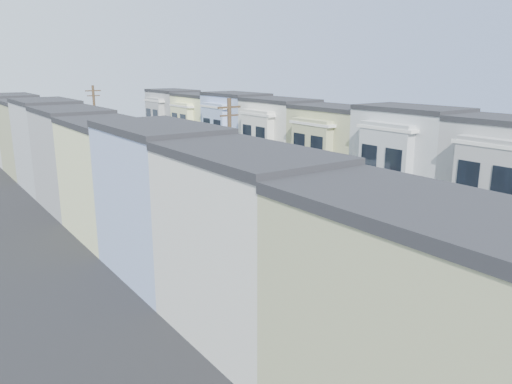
% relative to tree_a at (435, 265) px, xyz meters
% --- Properties ---
extents(ground, '(160.00, 160.00, 0.00)m').
position_rel_tree_a_xyz_m(ground, '(6.30, 13.13, -4.35)').
color(ground, black).
rests_on(ground, ground).
extents(road_slab, '(12.00, 70.00, 0.02)m').
position_rel_tree_a_xyz_m(road_slab, '(6.30, 28.13, -4.34)').
color(road_slab, black).
rests_on(road_slab, ground).
extents(curb_left, '(0.30, 70.00, 0.15)m').
position_rel_tree_a_xyz_m(curb_left, '(0.25, 28.13, -4.28)').
color(curb_left, gray).
rests_on(curb_left, ground).
extents(curb_right, '(0.30, 70.00, 0.15)m').
position_rel_tree_a_xyz_m(curb_right, '(12.35, 28.13, -4.28)').
color(curb_right, gray).
rests_on(curb_right, ground).
extents(sidewalk_left, '(2.60, 70.00, 0.15)m').
position_rel_tree_a_xyz_m(sidewalk_left, '(-1.05, 28.13, -4.28)').
color(sidewalk_left, gray).
rests_on(sidewalk_left, ground).
extents(sidewalk_right, '(2.60, 70.00, 0.15)m').
position_rel_tree_a_xyz_m(sidewalk_right, '(13.65, 28.13, -4.28)').
color(sidewalk_right, gray).
rests_on(sidewalk_right, ground).
extents(centerline, '(0.12, 70.00, 0.01)m').
position_rel_tree_a_xyz_m(centerline, '(6.30, 28.13, -4.35)').
color(centerline, gold).
rests_on(centerline, ground).
extents(townhouse_row_left, '(5.00, 70.00, 8.50)m').
position_rel_tree_a_xyz_m(townhouse_row_left, '(-4.85, 28.13, -4.35)').
color(townhouse_row_left, '#B5B784').
rests_on(townhouse_row_left, ground).
extents(townhouse_row_right, '(5.00, 70.00, 8.50)m').
position_rel_tree_a_xyz_m(townhouse_row_right, '(17.45, 28.13, -4.35)').
color(townhouse_row_right, '#B5B784').
rests_on(townhouse_row_right, ground).
extents(tree_a, '(4.18, 4.18, 6.47)m').
position_rel_tree_a_xyz_m(tree_a, '(0.00, 0.00, 0.00)').
color(tree_a, black).
rests_on(tree_a, ground).
extents(tree_b, '(4.70, 4.70, 7.88)m').
position_rel_tree_a_xyz_m(tree_b, '(0.00, 8.62, 1.15)').
color(tree_b, black).
rests_on(tree_b, ground).
extents(tree_c, '(4.14, 4.14, 6.57)m').
position_rel_tree_a_xyz_m(tree_c, '(-0.00, 19.04, 0.12)').
color(tree_c, black).
rests_on(tree_c, ground).
extents(tree_d, '(4.70, 4.70, 7.33)m').
position_rel_tree_a_xyz_m(tree_d, '(0.00, 31.21, 0.61)').
color(tree_d, black).
rests_on(tree_d, ground).
extents(tree_e, '(4.70, 4.70, 7.11)m').
position_rel_tree_a_xyz_m(tree_e, '(0.00, 45.59, 0.39)').
color(tree_e, black).
rests_on(tree_e, ground).
extents(tree_far_r, '(3.10, 3.10, 5.14)m').
position_rel_tree_a_xyz_m(tree_far_r, '(13.20, 42.86, -0.80)').
color(tree_far_r, black).
rests_on(tree_far_r, ground).
extents(utility_pole_near, '(1.60, 0.26, 10.00)m').
position_rel_tree_a_xyz_m(utility_pole_near, '(0.00, 15.13, 0.80)').
color(utility_pole_near, '#42301E').
rests_on(utility_pole_near, ground).
extents(utility_pole_far, '(1.60, 0.26, 10.00)m').
position_rel_tree_a_xyz_m(utility_pole_far, '(0.00, 41.13, 0.80)').
color(utility_pole_far, '#42301E').
rests_on(utility_pole_far, ground).
extents(fedex_truck, '(2.30, 5.98, 2.87)m').
position_rel_tree_a_xyz_m(fedex_truck, '(7.54, 23.32, -2.75)').
color(fedex_truck, white).
rests_on(fedex_truck, ground).
extents(lead_sedan, '(1.36, 3.79, 1.26)m').
position_rel_tree_a_xyz_m(lead_sedan, '(8.71, 31.54, -3.72)').
color(lead_sedan, black).
rests_on(lead_sedan, ground).
extents(parked_left_a, '(1.63, 4.11, 1.33)m').
position_rel_tree_a_xyz_m(parked_left_a, '(1.40, -0.88, -3.69)').
color(parked_left_a, black).
rests_on(parked_left_a, ground).
extents(parked_left_b, '(2.08, 4.35, 1.27)m').
position_rel_tree_a_xyz_m(parked_left_b, '(1.40, 6.08, -3.72)').
color(parked_left_b, black).
rests_on(parked_left_b, ground).
extents(parked_left_c, '(1.89, 4.31, 1.28)m').
position_rel_tree_a_xyz_m(parked_left_c, '(1.40, 11.64, -3.71)').
color(parked_left_c, '#9F9F9F').
rests_on(parked_left_c, ground).
extents(parked_left_d, '(3.08, 5.78, 1.54)m').
position_rel_tree_a_xyz_m(parked_left_d, '(1.40, 26.11, -3.58)').
color(parked_left_d, '#50061B').
rests_on(parked_left_d, ground).
extents(parked_right_a, '(1.83, 4.68, 1.54)m').
position_rel_tree_a_xyz_m(parked_right_a, '(11.20, 4.81, -3.58)').
color(parked_right_a, '#4B4E50').
rests_on(parked_right_a, ground).
extents(parked_right_b, '(2.12, 4.67, 1.47)m').
position_rel_tree_a_xyz_m(parked_right_b, '(11.20, 12.96, -3.62)').
color(parked_right_b, silver).
rests_on(parked_right_b, ground).
extents(parked_right_c, '(1.64, 3.84, 1.22)m').
position_rel_tree_a_xyz_m(parked_right_c, '(11.20, 29.88, -3.74)').
color(parked_right_c, black).
rests_on(parked_right_c, ground).
extents(parked_right_d, '(1.87, 4.14, 1.22)m').
position_rel_tree_a_xyz_m(parked_right_d, '(11.20, 41.90, -3.74)').
color(parked_right_d, black).
rests_on(parked_right_d, ground).
extents(motorcycle, '(0.28, 2.03, 0.80)m').
position_rel_tree_a_xyz_m(motorcycle, '(11.33, 2.70, -3.93)').
color(motorcycle, black).
rests_on(motorcycle, ground).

